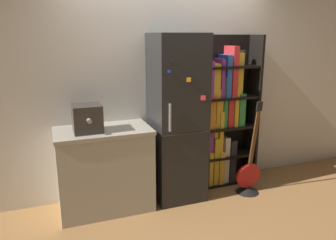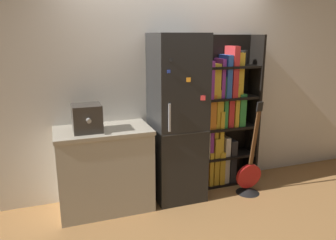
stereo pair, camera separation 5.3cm
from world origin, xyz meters
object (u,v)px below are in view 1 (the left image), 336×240
(guitar, at_px, (248,180))
(espresso_machine, at_px, (87,119))
(bookshelf, at_px, (221,117))
(refrigerator, at_px, (177,119))

(guitar, bearing_deg, espresso_machine, 174.11)
(bookshelf, height_order, guitar, bookshelf)
(refrigerator, height_order, bookshelf, refrigerator)
(espresso_machine, relative_size, guitar, 0.28)
(espresso_machine, distance_m, guitar, 2.08)
(refrigerator, xyz_separation_m, espresso_machine, (-1.01, -0.06, 0.11))
(bookshelf, height_order, espresso_machine, bookshelf)
(refrigerator, xyz_separation_m, bookshelf, (0.66, 0.15, -0.07))
(refrigerator, relative_size, bookshelf, 1.01)
(espresso_machine, xyz_separation_m, guitar, (1.87, -0.19, -0.90))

